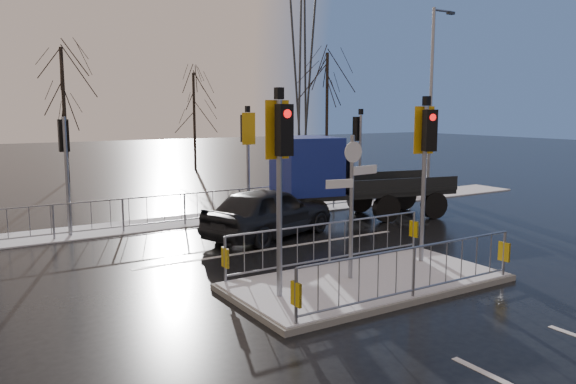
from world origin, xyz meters
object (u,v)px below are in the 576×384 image
traffic_island (367,267)px  street_lamp_right (432,94)px  flatbed_truck (330,176)px  car_far_lane (269,212)px

traffic_island → street_lamp_right: size_ratio=0.75×
traffic_island → street_lamp_right: street_lamp_right is taller
traffic_island → flatbed_truck: size_ratio=0.93×
traffic_island → car_far_lane: 5.14m
flatbed_truck → street_lamp_right: 7.92m
street_lamp_right → car_far_lane: bearing=-161.4°
car_far_lane → street_lamp_right: (10.07, 3.39, 3.63)m
traffic_island → street_lamp_right: (10.58, 8.49, 4.00)m
traffic_island → street_lamp_right: 14.14m
car_far_lane → flatbed_truck: 3.33m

